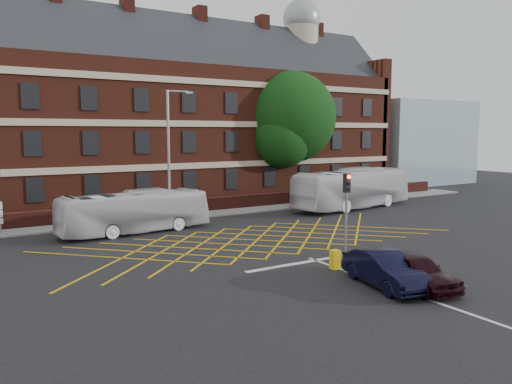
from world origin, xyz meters
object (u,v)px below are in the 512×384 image
car_maroon (415,270)px  utility_cabinet (335,259)px  car_navy (385,269)px  deciduous_tree (290,124)px  street_lamp (170,181)px  bus_right (352,188)px  traffic_light_near (346,224)px  bus_left (135,212)px

car_maroon → utility_cabinet: 3.95m
utility_cabinet → car_navy: bearing=-90.2°
deciduous_tree → street_lamp: bearing=-152.4°
bus_right → deciduous_tree: deciduous_tree is taller
car_navy → traffic_light_near: traffic_light_near is taller
traffic_light_near → utility_cabinet: size_ratio=4.82×
bus_left → car_navy: 16.96m
car_navy → car_maroon: size_ratio=1.05×
car_navy → street_lamp: size_ratio=0.49×
car_maroon → deciduous_tree: bearing=71.4°
car_maroon → street_lamp: (-3.47, 17.48, 2.39)m
bus_right → utility_cabinet: bus_right is taller
bus_right → utility_cabinet: 19.06m
bus_right → street_lamp: (-15.97, 0.16, 1.45)m
bus_left → car_navy: size_ratio=2.17×
bus_left → street_lamp: size_ratio=1.06×
car_navy → deciduous_tree: (12.89, 24.83, 6.39)m
utility_cabinet → car_maroon: bearing=-76.6°
bus_right → traffic_light_near: (-11.67, -12.25, 0.10)m
street_lamp → deciduous_tree: bearing=27.6°
bus_left → car_maroon: 17.96m
bus_right → car_navy: bus_right is taller
bus_left → street_lamp: 3.24m
bus_left → car_navy: bus_left is taller
bus_right → traffic_light_near: size_ratio=2.79×
traffic_light_near → street_lamp: (-4.30, 12.41, 1.34)m
street_lamp → utility_cabinet: (2.56, -13.65, -2.66)m
bus_left → car_maroon: (6.11, -16.88, -0.61)m
bus_right → deciduous_tree: 9.90m
car_navy → street_lamp: bearing=109.9°
car_navy → street_lamp: (-2.55, 16.74, 2.38)m
deciduous_tree → bus_left: bearing=-154.3°
car_navy → deciduous_tree: bearing=73.8°
utility_cabinet → deciduous_tree: bearing=59.3°
deciduous_tree → street_lamp: (-15.44, -8.09, -4.00)m
traffic_light_near → bus_right: bearing=46.4°
car_navy → utility_cabinet: (0.01, 3.10, -0.28)m
traffic_light_near → utility_cabinet: traffic_light_near is taller
car_navy → traffic_light_near: bearing=79.2°
car_navy → utility_cabinet: size_ratio=4.96×
deciduous_tree → utility_cabinet: deciduous_tree is taller
bus_left → utility_cabinet: bus_left is taller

